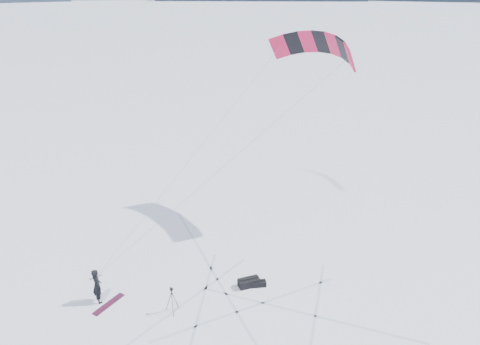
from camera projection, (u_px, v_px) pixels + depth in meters
ground at (190, 295)px, 20.55m from camera, size 1800.00×1800.00×0.00m
horizon_hills at (185, 203)px, 18.82m from camera, size 704.47×706.88×10.27m
snow_tracks at (197, 293)px, 20.70m from camera, size 17.62×10.25×0.01m
snowkiter at (99, 301)px, 20.16m from camera, size 0.43×0.61×1.60m
snowboard at (109, 304)px, 19.95m from camera, size 1.57×1.06×0.04m
tripod at (172, 297)px, 19.23m from camera, size 0.55×0.57×1.19m
gear_bag_a at (249, 282)px, 21.09m from camera, size 1.03×0.60×0.43m
gear_bag_b at (258, 283)px, 21.11m from camera, size 0.75×0.56×0.31m
power_kite at (316, 48)px, 24.71m from camera, size 14.35×5.54×9.11m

